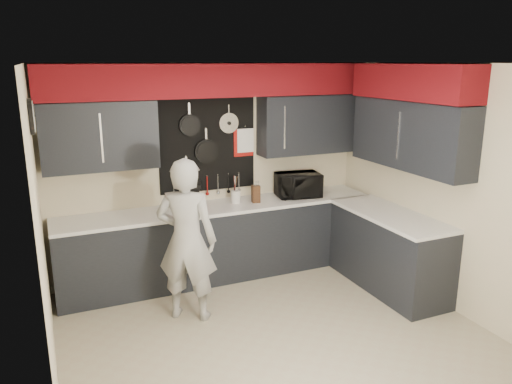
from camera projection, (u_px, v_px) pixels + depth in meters
name	position (u px, v px, depth m)	size (l,w,h in m)	color
ground	(271.00, 330.00, 5.01)	(4.00, 4.00, 0.00)	tan
back_wall_assembly	(215.00, 114.00, 5.92)	(4.00, 0.36, 2.60)	beige
right_wall_assembly	(414.00, 125.00, 5.47)	(0.36, 3.50, 2.60)	beige
left_wall_assembly	(41.00, 230.00, 3.91)	(0.05, 3.50, 2.60)	beige
base_cabinets	(268.00, 244.00, 6.08)	(3.95, 2.20, 0.92)	black
microwave	(298.00, 185.00, 6.42)	(0.55, 0.37, 0.30)	black
knife_block	(256.00, 194.00, 6.16)	(0.10, 0.10, 0.21)	#3B2013
utensil_crock	(236.00, 197.00, 6.15)	(0.12, 0.12, 0.15)	silver
coffee_maker	(194.00, 194.00, 5.95)	(0.22, 0.25, 0.30)	black
person	(187.00, 240.00, 5.07)	(0.62, 0.41, 1.71)	#9A9A98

